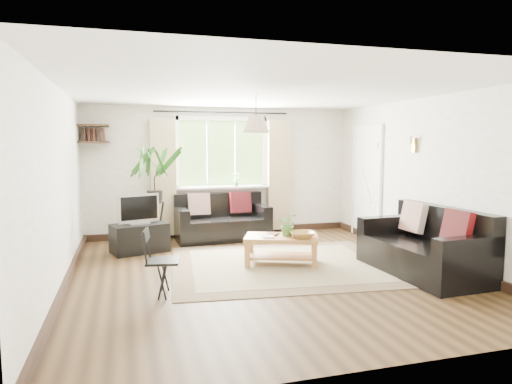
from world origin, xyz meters
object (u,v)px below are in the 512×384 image
object	(u,v)px
coffee_table	(281,250)
folding_chair	(163,262)
sofa_back	(222,218)
sofa_right	(422,243)
tv_stand	(140,238)
palm_stand	(155,197)

from	to	relation	value
coffee_table	folding_chair	distance (m)	1.94
sofa_back	folding_chair	world-z (taller)	sofa_back
sofa_right	folding_chair	bearing A→B (deg)	-93.83
tv_stand	sofa_back	bearing A→B (deg)	4.84
coffee_table	tv_stand	world-z (taller)	tv_stand
tv_stand	palm_stand	world-z (taller)	palm_stand
palm_stand	folding_chair	distance (m)	2.50
sofa_right	coffee_table	size ratio (longest dim) A/B	1.74
tv_stand	folding_chair	world-z (taller)	folding_chair
tv_stand	folding_chair	size ratio (longest dim) A/B	1.11
sofa_back	sofa_right	distance (m)	3.57
sofa_back	palm_stand	xyz separation A→B (m)	(-1.20, -0.37, 0.46)
coffee_table	folding_chair	size ratio (longest dim) A/B	1.34
sofa_back	coffee_table	world-z (taller)	sofa_back
coffee_table	palm_stand	size ratio (longest dim) A/B	0.61
palm_stand	sofa_right	bearing A→B (deg)	-37.49
sofa_right	folding_chair	world-z (taller)	sofa_right
sofa_back	folding_chair	bearing A→B (deg)	-116.39
palm_stand	tv_stand	bearing A→B (deg)	-140.05
sofa_back	palm_stand	bearing A→B (deg)	-164.87
sofa_back	folding_chair	xyz separation A→B (m)	(-1.27, -2.83, -0.01)
coffee_table	palm_stand	world-z (taller)	palm_stand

